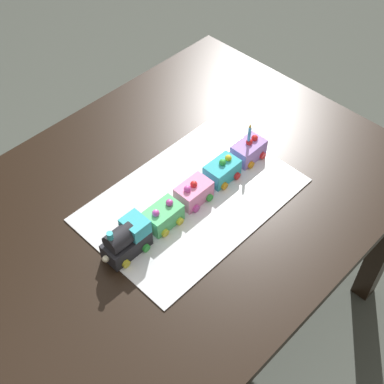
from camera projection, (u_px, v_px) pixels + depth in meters
name	position (u px, v px, depth m)	size (l,w,h in m)	color
ground_plane	(175.00, 324.00, 2.06)	(8.00, 8.00, 0.00)	#474C44
dining_table	(170.00, 224.00, 1.58)	(1.40, 1.00, 0.74)	black
cake_board	(192.00, 199.00, 1.50)	(0.60, 0.40, 0.00)	silver
cake_locomotive	(126.00, 239.00, 1.35)	(0.14, 0.08, 0.12)	#232328
cake_car_tanker_mint_green	(163.00, 216.00, 1.42)	(0.10, 0.08, 0.07)	#59CC7A
cake_car_gondola_bubblegum	(194.00, 192.00, 1.48)	(0.10, 0.08, 0.07)	pink
cake_car_hopper_turquoise	(222.00, 170.00, 1.54)	(0.10, 0.08, 0.07)	#38B7C6
cake_car_caboose_lavender	(248.00, 150.00, 1.59)	(0.10, 0.08, 0.07)	#AD84E0
birthday_candle	(249.00, 133.00, 1.53)	(0.01, 0.01, 0.06)	#4CA5E5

